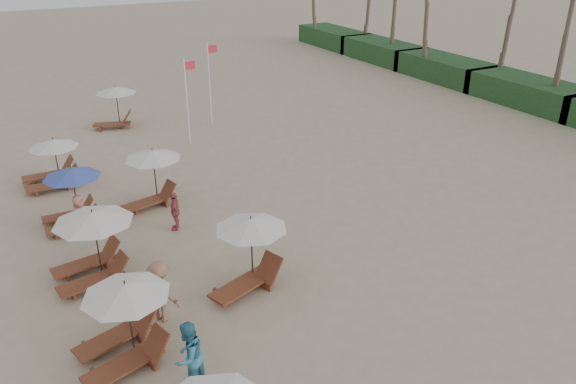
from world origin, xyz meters
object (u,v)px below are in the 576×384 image
lounger_station_4 (70,199)px  flag_pole_near (187,97)px  lounger_station_3 (89,246)px  inland_station_2 (114,104)px  inland_station_1 (150,174)px  beachgoer_far_b (80,215)px  lounger_station_5 (50,165)px  beachgoer_mid_a (188,356)px  lounger_station_2 (120,324)px  inland_station_0 (246,252)px  beachgoer_mid_b (160,291)px  beachgoer_far_a (175,211)px

lounger_station_4 → flag_pole_near: 9.47m
lounger_station_3 → inland_station_2: (4.21, 14.93, 0.16)m
inland_station_1 → beachgoer_far_b: size_ratio=1.75×
lounger_station_5 → inland_station_2: inland_station_2 is taller
lounger_station_3 → beachgoer_far_b: lounger_station_3 is taller
lounger_station_3 → beachgoer_far_b: (0.22, 3.08, -0.39)m
lounger_station_3 → flag_pole_near: flag_pole_near is taller
lounger_station_3 → lounger_station_4: bearing=89.2°
beachgoer_mid_a → flag_pole_near: 17.27m
inland_station_2 → beachgoer_mid_a: size_ratio=1.51×
lounger_station_2 → inland_station_0: 4.34m
lounger_station_4 → beachgoer_far_b: (0.16, -0.84, -0.35)m
beachgoer_mid_a → beachgoer_mid_b: size_ratio=0.98×
lounger_station_4 → flag_pole_near: size_ratio=0.54×
lounger_station_2 → beachgoer_mid_a: 2.12m
lounger_station_2 → lounger_station_5: (-0.02, 12.32, -0.12)m
inland_station_0 → beachgoer_far_b: bearing=123.3°
lounger_station_5 → beachgoer_mid_b: 11.33m
beachgoer_mid_b → beachgoer_far_a: 5.32m
beachgoer_far_b → beachgoer_mid_a: bearing=-145.6°
inland_station_0 → beachgoer_far_a: (-0.73, 4.65, -0.52)m
lounger_station_3 → flag_pole_near: (6.93, 10.30, 1.28)m
inland_station_0 → lounger_station_5: bearing=110.7°
beachgoer_far_a → flag_pole_near: (3.59, 8.44, 1.71)m
lounger_station_2 → flag_pole_near: bearing=64.1°
inland_station_0 → beachgoer_far_b: 7.03m
beachgoer_mid_b → lounger_station_2: bearing=96.4°
lounger_station_4 → beachgoer_far_b: 0.93m
lounger_station_5 → beachgoer_mid_a: bearing=-85.2°
inland_station_2 → flag_pole_near: bearing=-59.5°
lounger_station_4 → beachgoer_far_b: bearing=-79.2°
lounger_station_5 → flag_pole_near: (7.02, 2.10, 1.52)m
beachgoer_mid_b → beachgoer_far_b: size_ratio=1.18×
lounger_station_2 → beachgoer_mid_a: (1.16, -1.77, -0.14)m
inland_station_1 → beachgoer_far_a: inland_station_1 is taller
inland_station_1 → beachgoer_mid_b: size_ratio=1.48×
inland_station_2 → lounger_station_5: bearing=-122.5°
beachgoer_far_a → beachgoer_far_b: beachgoer_far_b is taller
lounger_station_2 → beachgoer_far_a: (3.40, 5.97, -0.31)m
lounger_station_3 → inland_station_0: bearing=-34.3°
lounger_station_5 → beachgoer_mid_b: size_ratio=1.38×
inland_station_2 → beachgoer_mid_a: bearing=-98.5°
lounger_station_4 → inland_station_1: (3.12, 0.37, 0.21)m
lounger_station_5 → inland_station_2: (4.29, 6.73, 0.41)m
lounger_station_2 → beachgoer_far_a: bearing=60.4°
inland_station_0 → lounger_station_2: bearing=-162.2°
inland_station_1 → inland_station_2: (1.03, 10.64, -0.01)m
lounger_station_4 → lounger_station_5: lounger_station_4 is taller
inland_station_0 → beachgoer_mid_a: inland_station_0 is taller
lounger_station_5 → inland_station_1: size_ratio=0.94×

